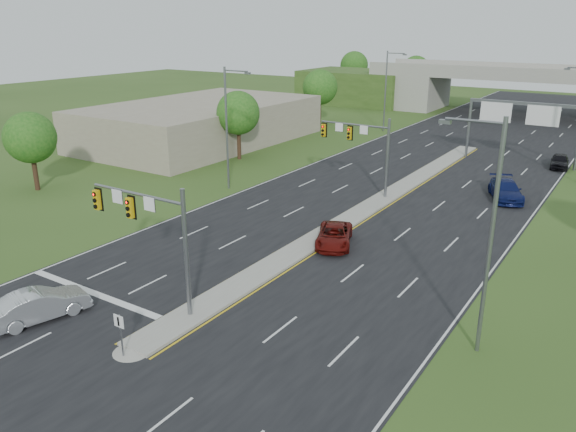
% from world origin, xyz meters
% --- Properties ---
extents(ground, '(240.00, 240.00, 0.00)m').
position_xyz_m(ground, '(0.00, 0.00, 0.00)').
color(ground, '#314D1B').
rests_on(ground, ground).
extents(road, '(24.00, 160.00, 0.02)m').
position_xyz_m(road, '(0.00, 35.00, 0.01)').
color(road, black).
rests_on(road, ground).
extents(median, '(2.00, 54.00, 0.16)m').
position_xyz_m(median, '(0.00, 23.00, 0.10)').
color(median, gray).
rests_on(median, road).
extents(median_nose, '(2.00, 2.00, 0.16)m').
position_xyz_m(median_nose, '(0.00, -4.00, 0.10)').
color(median_nose, gray).
rests_on(median_nose, road).
extents(lane_markings, '(23.72, 160.00, 0.01)m').
position_xyz_m(lane_markings, '(-0.60, 28.91, 0.02)').
color(lane_markings, gold).
rests_on(lane_markings, road).
extents(signal_mast_near, '(6.62, 0.60, 7.00)m').
position_xyz_m(signal_mast_near, '(-2.26, -0.07, 4.73)').
color(signal_mast_near, slate).
rests_on(signal_mast_near, ground).
extents(signal_mast_far, '(6.62, 0.60, 7.00)m').
position_xyz_m(signal_mast_far, '(-2.26, 24.93, 4.73)').
color(signal_mast_far, slate).
rests_on(signal_mast_far, ground).
extents(keep_right_sign, '(0.60, 0.13, 2.20)m').
position_xyz_m(keep_right_sign, '(0.00, -4.53, 1.52)').
color(keep_right_sign, slate).
rests_on(keep_right_sign, ground).
extents(sign_gantry, '(11.58, 0.44, 6.67)m').
position_xyz_m(sign_gantry, '(6.68, 44.92, 5.24)').
color(sign_gantry, slate).
rests_on(sign_gantry, ground).
extents(overpass, '(80.00, 14.00, 8.10)m').
position_xyz_m(overpass, '(0.00, 80.00, 3.55)').
color(overpass, gray).
rests_on(overpass, ground).
extents(lightpole_l_mid, '(2.85, 0.25, 11.00)m').
position_xyz_m(lightpole_l_mid, '(-13.30, 20.00, 6.10)').
color(lightpole_l_mid, slate).
rests_on(lightpole_l_mid, ground).
extents(lightpole_l_far, '(2.85, 0.25, 11.00)m').
position_xyz_m(lightpole_l_far, '(-13.30, 55.00, 6.10)').
color(lightpole_l_far, slate).
rests_on(lightpole_l_far, ground).
extents(lightpole_r_near, '(2.85, 0.25, 11.00)m').
position_xyz_m(lightpole_r_near, '(13.30, 5.00, 6.10)').
color(lightpole_r_near, slate).
rests_on(lightpole_r_near, ground).
extents(tree_l_near, '(4.80, 4.80, 7.60)m').
position_xyz_m(tree_l_near, '(-20.00, 30.00, 5.18)').
color(tree_l_near, '#382316').
rests_on(tree_l_near, ground).
extents(tree_l_mid, '(5.20, 5.20, 8.12)m').
position_xyz_m(tree_l_mid, '(-24.00, 55.00, 5.51)').
color(tree_l_mid, '#382316').
rests_on(tree_l_mid, ground).
extents(tree_l_close, '(4.60, 4.60, 7.17)m').
position_xyz_m(tree_l_close, '(-28.00, 10.00, 4.85)').
color(tree_l_close, '#382316').
rests_on(tree_l_close, ground).
extents(tree_back_a, '(6.00, 6.00, 8.85)m').
position_xyz_m(tree_back_a, '(-38.00, 94.00, 5.84)').
color(tree_back_a, '#382316').
rests_on(tree_back_a, ground).
extents(tree_back_b, '(5.60, 5.60, 8.32)m').
position_xyz_m(tree_back_b, '(-24.00, 94.00, 5.51)').
color(tree_back_b, '#382316').
rests_on(tree_back_b, ground).
extents(commercial_building, '(18.00, 30.00, 5.00)m').
position_xyz_m(commercial_building, '(-30.00, 35.00, 2.50)').
color(commercial_building, gray).
rests_on(commercial_building, ground).
extents(car_silver, '(2.97, 5.19, 1.62)m').
position_xyz_m(car_silver, '(-6.31, -4.40, 0.83)').
color(car_silver, '#ADB0B5').
rests_on(car_silver, road).
extents(car_far_a, '(4.07, 5.44, 1.37)m').
position_xyz_m(car_far_a, '(1.50, 12.95, 0.71)').
color(car_far_a, '#570C08').
rests_on(car_far_a, road).
extents(car_far_b, '(4.38, 6.10, 1.64)m').
position_xyz_m(car_far_b, '(8.87, 30.51, 0.84)').
color(car_far_b, '#0C1448').
rests_on(car_far_b, road).
extents(car_far_c, '(2.24, 4.48, 1.47)m').
position_xyz_m(car_far_c, '(11.00, 45.28, 0.75)').
color(car_far_c, black).
rests_on(car_far_c, road).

